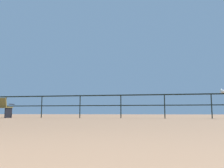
{
  "coord_description": "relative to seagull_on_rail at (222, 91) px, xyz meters",
  "views": [
    {
      "loc": [
        0.52,
        -0.03,
        0.24
      ],
      "look_at": [
        -1.21,
        9.25,
        1.41
      ],
      "focal_mm": 36.88,
      "sensor_mm": 36.0,
      "label": 1
    }
  ],
  "objects": [
    {
      "name": "seagull_on_rail",
      "position": [
        0.0,
        0.0,
        0.0
      ],
      "size": [
        0.2,
        0.38,
        0.18
      ],
      "color": "white",
      "rests_on": "pier_railing"
    },
    {
      "name": "pier_railing",
      "position": [
        -3.19,
        -0.02,
        -0.35
      ],
      "size": [
        20.19,
        0.05,
        1.0
      ],
      "color": "black",
      "rests_on": "ground_plane"
    }
  ]
}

